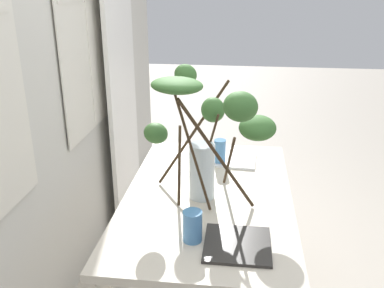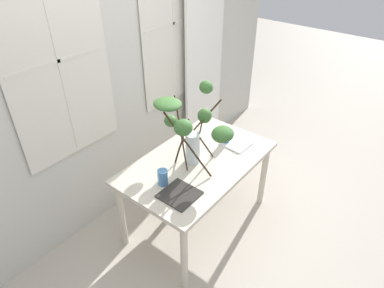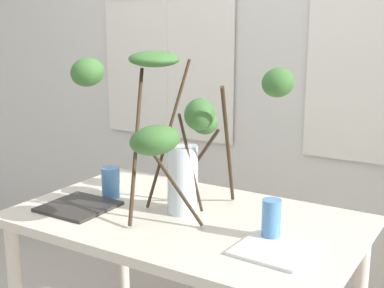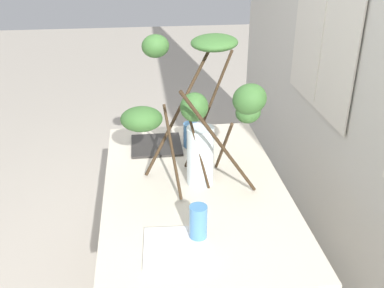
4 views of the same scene
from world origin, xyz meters
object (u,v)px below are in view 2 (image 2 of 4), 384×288
at_px(dining_table, 198,168).
at_px(drinking_glass_blue_right, 226,136).
at_px(plate_square_right, 236,143).
at_px(drinking_glass_blue_left, 163,177).
at_px(plate_square_left, 179,194).
at_px(vase_with_branches, 194,127).

height_order(dining_table, drinking_glass_blue_right, drinking_glass_blue_right).
relative_size(dining_table, plate_square_right, 5.65).
bearing_deg(drinking_glass_blue_right, drinking_glass_blue_left, 175.34).
xyz_separation_m(plate_square_left, plate_square_right, (0.84, 0.03, -0.00)).
xyz_separation_m(drinking_glass_blue_left, plate_square_left, (-0.02, -0.18, -0.06)).
xyz_separation_m(dining_table, drinking_glass_blue_left, (-0.40, 0.03, 0.15)).
xyz_separation_m(drinking_glass_blue_left, plate_square_right, (0.82, -0.15, -0.06)).
relative_size(vase_with_branches, drinking_glass_blue_left, 6.37).
relative_size(drinking_glass_blue_left, drinking_glass_blue_right, 0.91).
bearing_deg(plate_square_left, drinking_glass_blue_left, 83.99).
xyz_separation_m(drinking_glass_blue_right, plate_square_right, (0.05, -0.09, -0.07)).
bearing_deg(drinking_glass_blue_right, dining_table, 174.91).
bearing_deg(drinking_glass_blue_right, vase_with_branches, 175.29).
height_order(drinking_glass_blue_left, plate_square_right, drinking_glass_blue_left).
distance_m(vase_with_branches, drinking_glass_blue_right, 0.51).
height_order(drinking_glass_blue_right, plate_square_right, drinking_glass_blue_right).
relative_size(vase_with_branches, plate_square_left, 3.17).
bearing_deg(drinking_glass_blue_left, plate_square_right, -10.36).
xyz_separation_m(dining_table, plate_square_left, (-0.42, -0.15, 0.09)).
bearing_deg(dining_table, plate_square_left, -160.15).
distance_m(dining_table, plate_square_left, 0.46).
xyz_separation_m(dining_table, plate_square_right, (0.42, -0.12, 0.09)).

